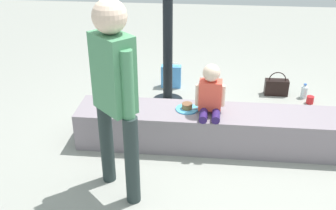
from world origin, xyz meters
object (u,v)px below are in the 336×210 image
(child_seated, at_px, (210,93))
(handbag_black_leather, at_px, (276,87))
(cake_plate, at_px, (187,108))
(gift_bag, at_px, (171,76))
(party_cup_red, at_px, (310,100))
(cake_box_white, at_px, (258,117))
(water_bottle_far_side, at_px, (304,91))
(adult_standing, at_px, (114,85))
(water_bottle_near_gift, at_px, (126,101))

(child_seated, height_order, handbag_black_leather, child_seated)
(cake_plate, distance_m, gift_bag, 1.37)
(party_cup_red, bearing_deg, cake_box_white, -141.28)
(gift_bag, bearing_deg, party_cup_red, -10.19)
(cake_box_white, bearing_deg, handbag_black_leather, 68.39)
(cake_box_white, height_order, handbag_black_leather, handbag_black_leather)
(water_bottle_far_side, relative_size, handbag_black_leather, 0.62)
(child_seated, bearing_deg, handbag_black_leather, 56.55)
(adult_standing, height_order, handbag_black_leather, adult_standing)
(child_seated, bearing_deg, gift_bag, 109.90)
(adult_standing, bearing_deg, party_cup_red, 42.94)
(water_bottle_far_side, xyz_separation_m, party_cup_red, (0.05, -0.15, -0.04))
(child_seated, height_order, adult_standing, adult_standing)
(water_bottle_far_side, bearing_deg, water_bottle_near_gift, -167.18)
(cake_plate, xyz_separation_m, cake_box_white, (0.75, 0.47, -0.33))
(cake_plate, relative_size, gift_bag, 0.66)
(child_seated, xyz_separation_m, water_bottle_near_gift, (-0.96, 0.72, -0.49))
(water_bottle_near_gift, bearing_deg, party_cup_red, 8.79)
(child_seated, relative_size, adult_standing, 0.30)
(cake_plate, xyz_separation_m, gift_bag, (-0.28, 1.31, -0.25))
(cake_plate, relative_size, water_bottle_near_gift, 1.12)
(water_bottle_near_gift, height_order, handbag_black_leather, handbag_black_leather)
(water_bottle_near_gift, bearing_deg, handbag_black_leather, 16.74)
(handbag_black_leather, bearing_deg, water_bottle_far_side, -9.80)
(water_bottle_near_gift, height_order, water_bottle_far_side, water_bottle_near_gift)
(cake_plate, distance_m, water_bottle_far_side, 1.82)
(gift_bag, xyz_separation_m, cake_box_white, (1.03, -0.84, -0.08))
(adult_standing, xyz_separation_m, water_bottle_near_gift, (-0.24, 1.45, -0.87))
(adult_standing, xyz_separation_m, cake_box_white, (1.26, 1.25, -0.89))
(gift_bag, relative_size, water_bottle_near_gift, 1.70)
(gift_bag, xyz_separation_m, party_cup_red, (1.70, -0.31, -0.10))
(cake_plate, distance_m, handbag_black_leather, 1.63)
(cake_box_white, bearing_deg, water_bottle_near_gift, 172.42)
(party_cup_red, xyz_separation_m, handbag_black_leather, (-0.37, 0.20, 0.06))
(child_seated, height_order, cake_box_white, child_seated)
(child_seated, bearing_deg, cake_plate, 167.46)
(adult_standing, xyz_separation_m, handbag_black_leather, (1.55, 1.99, -0.85))
(cake_plate, bearing_deg, adult_standing, -122.67)
(adult_standing, relative_size, party_cup_red, 17.57)
(adult_standing, distance_m, gift_bag, 2.26)
(water_bottle_far_side, bearing_deg, gift_bag, 174.53)
(cake_box_white, bearing_deg, gift_bag, 140.87)
(child_seated, distance_m, handbag_black_leather, 1.58)
(adult_standing, bearing_deg, water_bottle_far_side, 45.91)
(handbag_black_leather, bearing_deg, cake_plate, -130.83)
(child_seated, height_order, party_cup_red, child_seated)
(water_bottle_far_side, height_order, handbag_black_leather, handbag_black_leather)
(cake_plate, relative_size, water_bottle_far_side, 1.20)
(adult_standing, relative_size, cake_plate, 7.08)
(party_cup_red, distance_m, handbag_black_leather, 0.43)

